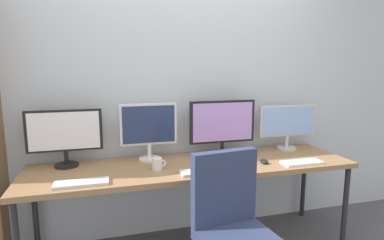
{
  "coord_description": "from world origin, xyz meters",
  "views": [
    {
      "loc": [
        -0.68,
        -1.76,
        1.52
      ],
      "look_at": [
        0.0,
        0.65,
        1.09
      ],
      "focal_mm": 29.83,
      "sensor_mm": 36.0,
      "label": 1
    }
  ],
  "objects_px": {
    "monitor_center_right": "(222,124)",
    "desk": "(194,170)",
    "keyboard_right": "(302,163)",
    "coffee_mug": "(157,164)",
    "monitor_center_left": "(149,128)",
    "keyboard_center": "(202,172)",
    "monitor_far_left": "(65,134)",
    "computer_mouse": "(264,161)",
    "monitor_far_right": "(287,124)",
    "keyboard_left": "(81,183)"
  },
  "relations": [
    {
      "from": "monitor_center_right",
      "to": "desk",
      "type": "bearing_deg",
      "value": -146.78
    },
    {
      "from": "keyboard_right",
      "to": "coffee_mug",
      "type": "relative_size",
      "value": 3.12
    },
    {
      "from": "monitor_center_left",
      "to": "keyboard_center",
      "type": "bearing_deg",
      "value": -53.75
    },
    {
      "from": "keyboard_center",
      "to": "monitor_center_right",
      "type": "bearing_deg",
      "value": 53.75
    },
    {
      "from": "monitor_far_left",
      "to": "coffee_mug",
      "type": "xyz_separation_m",
      "value": [
        0.67,
        -0.27,
        -0.21
      ]
    },
    {
      "from": "computer_mouse",
      "to": "coffee_mug",
      "type": "height_order",
      "value": "coffee_mug"
    },
    {
      "from": "keyboard_right",
      "to": "coffee_mug",
      "type": "distance_m",
      "value": 1.16
    },
    {
      "from": "desk",
      "to": "monitor_far_right",
      "type": "relative_size",
      "value": 4.52
    },
    {
      "from": "monitor_center_left",
      "to": "monitor_center_right",
      "type": "relative_size",
      "value": 0.8
    },
    {
      "from": "monitor_center_left",
      "to": "monitor_far_right",
      "type": "bearing_deg",
      "value": 0.0
    },
    {
      "from": "computer_mouse",
      "to": "monitor_center_right",
      "type": "bearing_deg",
      "value": 123.19
    },
    {
      "from": "coffee_mug",
      "to": "monitor_center_right",
      "type": "bearing_deg",
      "value": 23.2
    },
    {
      "from": "keyboard_center",
      "to": "monitor_far_right",
      "type": "bearing_deg",
      "value": 24.45
    },
    {
      "from": "keyboard_left",
      "to": "keyboard_right",
      "type": "xyz_separation_m",
      "value": [
        1.68,
        0.0,
        0.0
      ]
    },
    {
      "from": "keyboard_left",
      "to": "coffee_mug",
      "type": "height_order",
      "value": "coffee_mug"
    },
    {
      "from": "monitor_far_left",
      "to": "keyboard_center",
      "type": "distance_m",
      "value": 1.1
    },
    {
      "from": "monitor_center_right",
      "to": "keyboard_left",
      "type": "relative_size",
      "value": 1.69
    },
    {
      "from": "monitor_center_right",
      "to": "keyboard_center",
      "type": "xyz_separation_m",
      "value": [
        -0.32,
        -0.44,
        -0.26
      ]
    },
    {
      "from": "monitor_far_left",
      "to": "coffee_mug",
      "type": "distance_m",
      "value": 0.75
    },
    {
      "from": "keyboard_center",
      "to": "coffee_mug",
      "type": "height_order",
      "value": "coffee_mug"
    },
    {
      "from": "monitor_center_right",
      "to": "coffee_mug",
      "type": "relative_size",
      "value": 5.62
    },
    {
      "from": "keyboard_center",
      "to": "computer_mouse",
      "type": "bearing_deg",
      "value": 9.56
    },
    {
      "from": "monitor_far_left",
      "to": "coffee_mug",
      "type": "height_order",
      "value": "monitor_far_left"
    },
    {
      "from": "desk",
      "to": "coffee_mug",
      "type": "bearing_deg",
      "value": -169.5
    },
    {
      "from": "monitor_far_right",
      "to": "computer_mouse",
      "type": "distance_m",
      "value": 0.59
    },
    {
      "from": "desk",
      "to": "keyboard_left",
      "type": "height_order",
      "value": "keyboard_left"
    },
    {
      "from": "keyboard_left",
      "to": "monitor_center_left",
      "type": "bearing_deg",
      "value": 40.62
    },
    {
      "from": "computer_mouse",
      "to": "keyboard_left",
      "type": "bearing_deg",
      "value": -176.17
    },
    {
      "from": "desk",
      "to": "monitor_center_left",
      "type": "height_order",
      "value": "monitor_center_left"
    },
    {
      "from": "keyboard_left",
      "to": "keyboard_center",
      "type": "relative_size",
      "value": 1.09
    },
    {
      "from": "keyboard_right",
      "to": "monitor_center_right",
      "type": "bearing_deg",
      "value": 139.38
    },
    {
      "from": "keyboard_right",
      "to": "keyboard_center",
      "type": "bearing_deg",
      "value": 180.0
    },
    {
      "from": "monitor_far_right",
      "to": "keyboard_right",
      "type": "xyz_separation_m",
      "value": [
        -0.13,
        -0.44,
        -0.23
      ]
    },
    {
      "from": "monitor_far_right",
      "to": "coffee_mug",
      "type": "distance_m",
      "value": 1.32
    },
    {
      "from": "desk",
      "to": "coffee_mug",
      "type": "height_order",
      "value": "coffee_mug"
    },
    {
      "from": "monitor_far_left",
      "to": "keyboard_left",
      "type": "bearing_deg",
      "value": -73.27
    },
    {
      "from": "monitor_far_right",
      "to": "keyboard_center",
      "type": "relative_size",
      "value": 1.77
    },
    {
      "from": "desk",
      "to": "keyboard_center",
      "type": "relative_size",
      "value": 7.99
    },
    {
      "from": "keyboard_right",
      "to": "desk",
      "type": "bearing_deg",
      "value": 164.69
    },
    {
      "from": "monitor_center_right",
      "to": "computer_mouse",
      "type": "xyz_separation_m",
      "value": [
        0.23,
        -0.35,
        -0.25
      ]
    },
    {
      "from": "keyboard_left",
      "to": "keyboard_right",
      "type": "distance_m",
      "value": 1.68
    },
    {
      "from": "keyboard_center",
      "to": "coffee_mug",
      "type": "distance_m",
      "value": 0.35
    },
    {
      "from": "monitor_center_left",
      "to": "keyboard_left",
      "type": "bearing_deg",
      "value": -139.38
    },
    {
      "from": "desk",
      "to": "keyboard_right",
      "type": "xyz_separation_m",
      "value": [
        0.84,
        -0.23,
        0.06
      ]
    },
    {
      "from": "monitor_center_right",
      "to": "computer_mouse",
      "type": "distance_m",
      "value": 0.49
    },
    {
      "from": "desk",
      "to": "monitor_center_right",
      "type": "height_order",
      "value": "monitor_center_right"
    },
    {
      "from": "monitor_center_left",
      "to": "coffee_mug",
      "type": "xyz_separation_m",
      "value": [
        0.02,
        -0.27,
        -0.22
      ]
    },
    {
      "from": "keyboard_center",
      "to": "computer_mouse",
      "type": "xyz_separation_m",
      "value": [
        0.55,
        0.09,
        0.01
      ]
    },
    {
      "from": "monitor_center_left",
      "to": "computer_mouse",
      "type": "distance_m",
      "value": 0.98
    },
    {
      "from": "monitor_far_right",
      "to": "keyboard_left",
      "type": "distance_m",
      "value": 1.88
    }
  ]
}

